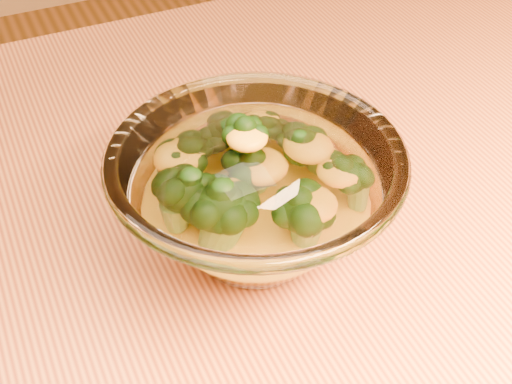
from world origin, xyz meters
TOP-DOWN VIEW (x-y plane):
  - table at (0.00, 0.00)m, footprint 1.20×0.80m
  - glass_bowl at (0.01, 0.02)m, footprint 0.21×0.21m
  - cheese_sauce at (0.01, 0.02)m, footprint 0.12×0.12m
  - broccoli_heap at (0.00, 0.02)m, footprint 0.15×0.14m

SIDE VIEW (x-z plane):
  - table at x=0.00m, z-range 0.28..1.03m
  - cheese_sauce at x=0.01m, z-range 0.76..0.80m
  - glass_bowl at x=0.01m, z-range 0.75..0.84m
  - broccoli_heap at x=0.00m, z-range 0.77..0.85m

